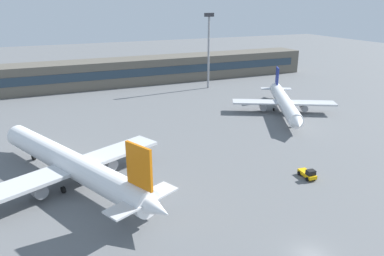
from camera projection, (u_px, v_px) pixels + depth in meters
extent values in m
plane|color=slate|center=(184.00, 142.00, 78.03)|extent=(400.00, 400.00, 0.00)
cube|color=#5B564C|center=(119.00, 72.00, 129.49)|extent=(146.93, 12.00, 9.00)
cube|color=#263847|center=(123.00, 74.00, 124.10)|extent=(139.59, 0.16, 2.80)
cylinder|color=white|center=(70.00, 163.00, 59.77)|extent=(19.92, 36.78, 4.08)
cone|color=white|center=(14.00, 133.00, 73.10)|extent=(5.40, 5.70, 3.87)
cone|color=white|center=(158.00, 209.00, 46.58)|extent=(4.30, 4.90, 2.85)
cube|color=orange|center=(139.00, 166.00, 46.96)|extent=(2.33, 4.45, 5.90)
cube|color=silver|center=(142.00, 200.00, 48.35)|extent=(11.00, 7.23, 0.26)
cube|color=silver|center=(74.00, 167.00, 59.21)|extent=(31.39, 18.19, 0.54)
cylinder|color=gray|center=(107.00, 163.00, 64.23)|extent=(3.39, 4.02, 2.15)
cylinder|color=gray|center=(37.00, 189.00, 55.18)|extent=(3.39, 4.02, 2.15)
cylinder|color=black|center=(34.00, 157.00, 69.29)|extent=(0.84, 1.15, 1.07)
cylinder|color=black|center=(94.00, 178.00, 61.38)|extent=(0.84, 1.15, 1.07)
cylinder|color=black|center=(63.00, 190.00, 57.46)|extent=(0.84, 1.15, 1.07)
cylinder|color=white|center=(284.00, 102.00, 97.06)|extent=(18.06, 30.54, 3.44)
cone|color=white|center=(298.00, 124.00, 80.26)|extent=(4.65, 4.87, 3.27)
cone|color=white|center=(275.00, 87.00, 113.70)|extent=(3.72, 4.17, 2.41)
cube|color=navy|center=(277.00, 76.00, 109.73)|extent=(2.12, 3.69, 4.98)
cube|color=silver|center=(276.00, 89.00, 111.33)|extent=(9.21, 6.42, 0.22)
cube|color=silver|center=(284.00, 103.00, 98.01)|extent=(26.13, 16.37, 0.45)
cylinder|color=gray|center=(263.00, 107.00, 98.80)|extent=(2.94, 3.41, 1.81)
cylinder|color=gray|center=(304.00, 107.00, 98.06)|extent=(2.94, 3.41, 1.81)
cylinder|color=black|center=(291.00, 125.00, 87.16)|extent=(0.74, 0.97, 0.91)
cylinder|color=black|center=(274.00, 109.00, 99.77)|extent=(0.74, 0.97, 0.91)
cylinder|color=black|center=(291.00, 110.00, 99.45)|extent=(0.74, 0.97, 0.91)
cube|color=#F2B20C|center=(307.00, 174.00, 62.43)|extent=(1.82, 3.72, 0.60)
cube|color=black|center=(311.00, 173.00, 61.40)|extent=(1.49, 1.22, 0.90)
cylinder|color=black|center=(307.00, 179.00, 61.22)|extent=(0.31, 0.72, 0.70)
cylinder|color=black|center=(315.00, 178.00, 61.68)|extent=(0.31, 0.72, 0.70)
cylinder|color=black|center=(299.00, 173.00, 63.37)|extent=(0.31, 0.72, 0.70)
cylinder|color=black|center=(307.00, 172.00, 63.83)|extent=(0.31, 0.72, 0.70)
cylinder|color=gray|center=(209.00, 53.00, 122.44)|extent=(0.70, 0.70, 23.56)
cube|color=#333338|center=(209.00, 15.00, 118.33)|extent=(3.20, 0.80, 1.20)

